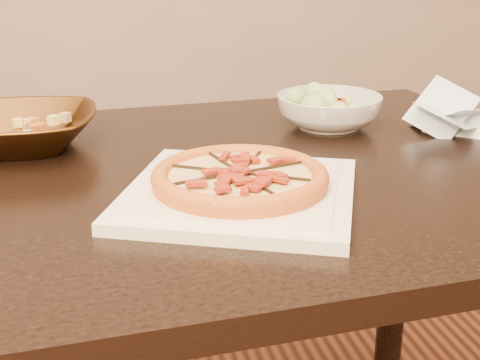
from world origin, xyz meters
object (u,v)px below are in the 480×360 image
Objects in this scene: dining_table at (163,230)px; plate at (240,193)px; pizza at (240,177)px; salad_bowl at (329,111)px; bronze_bowl at (21,130)px.

plate is at bearing -54.88° from dining_table.
salad_bowl reaches higher than pizza.
pizza is 0.43m from salad_bowl.
salad_bowl is (0.59, 0.01, -0.00)m from bronze_bowl.
bronze_bowl is at bearing 134.28° from pizza.
pizza is at bearing -54.88° from dining_table.
bronze_bowl is (-0.33, 0.33, -0.00)m from pizza.
dining_table is at bearing 125.12° from pizza.
pizza is (-0.00, 0.00, 0.02)m from plate.
plate is 2.04× the size of salad_bowl.
dining_table is 0.22m from pizza.
plate is (0.10, -0.14, 0.11)m from dining_table.
plate is at bearing -82.20° from pizza.
plate is 1.66× the size of pizza.
salad_bowl is (0.36, 0.20, 0.13)m from dining_table.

